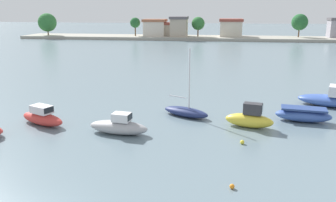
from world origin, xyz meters
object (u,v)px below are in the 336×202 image
(mooring_buoy_0, at_px, (232,186))
(mooring_buoy_1, at_px, (242,142))
(moored_boat_3, at_px, (186,112))
(moored_boat_4, at_px, (250,119))
(moored_boat_2, at_px, (119,126))
(moored_boat_1, at_px, (42,117))
(moored_boat_5, at_px, (303,115))
(moored_boat_6, at_px, (332,99))

(mooring_buoy_0, bearing_deg, mooring_buoy_1, 82.22)
(moored_boat_3, xyz_separation_m, moored_boat_4, (4.96, -2.02, 0.26))
(moored_boat_2, height_order, mooring_buoy_1, moored_boat_2)
(moored_boat_4, bearing_deg, moored_boat_1, -160.73)
(moored_boat_3, relative_size, mooring_buoy_0, 22.13)
(moored_boat_1, xyz_separation_m, moored_boat_5, (19.83, 3.70, -0.05))
(moored_boat_1, height_order, mooring_buoy_1, moored_boat_1)
(mooring_buoy_0, bearing_deg, moored_boat_4, 80.86)
(moored_boat_1, distance_m, mooring_buoy_0, 16.13)
(moored_boat_3, relative_size, moored_boat_4, 1.50)
(moored_boat_6, height_order, mooring_buoy_0, moored_boat_6)
(moored_boat_6, bearing_deg, moored_boat_5, -105.67)
(moored_boat_3, height_order, mooring_buoy_1, moored_boat_3)
(moored_boat_5, relative_size, mooring_buoy_1, 15.81)
(mooring_buoy_1, bearing_deg, mooring_buoy_0, -97.78)
(moored_boat_6, bearing_deg, moored_boat_1, -140.00)
(moored_boat_2, relative_size, mooring_buoy_1, 16.14)
(moored_boat_2, relative_size, moored_boat_5, 1.02)
(mooring_buoy_0, relative_size, mooring_buoy_1, 0.91)
(moored_boat_1, bearing_deg, moored_boat_4, 29.58)
(moored_boat_3, relative_size, moored_boat_6, 0.95)
(moored_boat_2, height_order, mooring_buoy_0, moored_boat_2)
(moored_boat_1, bearing_deg, moored_boat_5, 34.05)
(moored_boat_4, distance_m, moored_boat_5, 4.73)
(moored_boat_1, height_order, mooring_buoy_0, moored_boat_1)
(moored_boat_1, bearing_deg, mooring_buoy_1, 16.26)
(moored_boat_4, bearing_deg, moored_boat_6, 54.99)
(moored_boat_1, xyz_separation_m, moored_boat_4, (15.56, 1.66, 0.09))
(moored_boat_5, bearing_deg, mooring_buoy_0, -108.53)
(moored_boat_3, height_order, moored_boat_5, moored_boat_3)
(moored_boat_2, distance_m, mooring_buoy_0, 10.31)
(moored_boat_3, xyz_separation_m, mooring_buoy_0, (3.41, -11.65, -0.28))
(moored_boat_5, bearing_deg, moored_boat_4, -146.50)
(moored_boat_2, xyz_separation_m, moored_boat_5, (13.51, 4.82, -0.02))
(moored_boat_1, relative_size, moored_boat_4, 1.16)
(moored_boat_4, xyz_separation_m, mooring_buoy_1, (-0.72, -3.54, -0.53))
(mooring_buoy_0, bearing_deg, moored_boat_3, 106.31)
(moored_boat_3, bearing_deg, moored_boat_4, 4.01)
(moored_boat_5, xyz_separation_m, moored_boat_6, (3.48, 4.90, 0.17))
(moored_boat_1, distance_m, moored_boat_2, 6.42)
(moored_boat_1, bearing_deg, moored_boat_3, 42.64)
(mooring_buoy_1, bearing_deg, moored_boat_6, 51.06)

